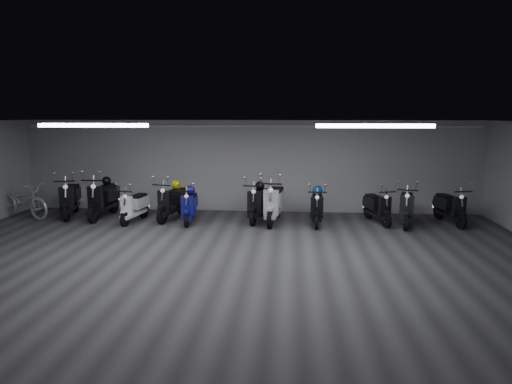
# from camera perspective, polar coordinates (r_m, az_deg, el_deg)

# --- Properties ---
(floor) EXTENTS (14.00, 10.00, 0.01)m
(floor) POSITION_cam_1_polar(r_m,az_deg,el_deg) (8.95, -4.03, -9.45)
(floor) COLOR #363638
(floor) RESTS_ON ground
(ceiling) EXTENTS (14.00, 10.00, 0.01)m
(ceiling) POSITION_cam_1_polar(r_m,az_deg,el_deg) (8.44, -4.27, 8.84)
(ceiling) COLOR gray
(ceiling) RESTS_ON ground
(back_wall) EXTENTS (14.00, 0.01, 2.80)m
(back_wall) POSITION_cam_1_polar(r_m,az_deg,el_deg) (13.50, -1.00, 3.35)
(back_wall) COLOR #A1A1A4
(back_wall) RESTS_ON ground
(front_wall) EXTENTS (14.00, 0.01, 2.80)m
(front_wall) POSITION_cam_1_polar(r_m,az_deg,el_deg) (3.90, -15.42, -14.25)
(front_wall) COLOR #A1A1A4
(front_wall) RESTS_ON ground
(fluor_strip_left) EXTENTS (2.40, 0.18, 0.08)m
(fluor_strip_left) POSITION_cam_1_polar(r_m,az_deg,el_deg) (10.27, -20.34, 8.11)
(fluor_strip_left) COLOR white
(fluor_strip_left) RESTS_ON ceiling
(fluor_strip_right) EXTENTS (2.40, 0.18, 0.08)m
(fluor_strip_right) POSITION_cam_1_polar(r_m,az_deg,el_deg) (9.50, 15.09, 8.27)
(fluor_strip_right) COLOR white
(fluor_strip_right) RESTS_ON ceiling
(conduit) EXTENTS (13.60, 0.05, 0.05)m
(conduit) POSITION_cam_1_polar(r_m,az_deg,el_deg) (13.32, -1.05, 8.52)
(conduit) COLOR white
(conduit) RESTS_ON back_wall
(scooter_0) EXTENTS (1.15, 2.02, 1.42)m
(scooter_0) POSITION_cam_1_polar(r_m,az_deg,el_deg) (13.93, -22.95, -0.10)
(scooter_0) COLOR black
(scooter_0) RESTS_ON floor
(scooter_1) EXTENTS (0.70, 2.01, 1.49)m
(scooter_1) POSITION_cam_1_polar(r_m,az_deg,el_deg) (13.43, -19.21, -0.09)
(scooter_1) COLOR black
(scooter_1) RESTS_ON floor
(scooter_2) EXTENTS (0.77, 1.66, 1.19)m
(scooter_2) POSITION_cam_1_polar(r_m,az_deg,el_deg) (12.66, -15.52, -1.16)
(scooter_2) COLOR white
(scooter_2) RESTS_ON floor
(scooter_3) EXTENTS (1.02, 1.90, 1.35)m
(scooter_3) POSITION_cam_1_polar(r_m,az_deg,el_deg) (12.73, -10.78, -0.55)
(scooter_3) COLOR black
(scooter_3) RESTS_ON floor
(scooter_4) EXTENTS (0.66, 1.66, 1.21)m
(scooter_4) POSITION_cam_1_polar(r_m,az_deg,el_deg) (12.30, -8.63, -1.18)
(scooter_4) COLOR navy
(scooter_4) RESTS_ON floor
(scooter_5) EXTENTS (0.88, 1.89, 1.35)m
(scooter_5) POSITION_cam_1_polar(r_m,az_deg,el_deg) (12.34, 0.26, -0.69)
(scooter_5) COLOR black
(scooter_5) RESTS_ON floor
(scooter_6) EXTENTS (0.90, 2.05, 1.48)m
(scooter_6) POSITION_cam_1_polar(r_m,az_deg,el_deg) (12.13, 2.36, -0.58)
(scooter_6) COLOR silver
(scooter_6) RESTS_ON floor
(scooter_7) EXTENTS (0.66, 1.68, 1.22)m
(scooter_7) POSITION_cam_1_polar(r_m,az_deg,el_deg) (12.07, 7.93, -1.35)
(scooter_7) COLOR black
(scooter_7) RESTS_ON floor
(scooter_8) EXTENTS (0.96, 1.69, 1.20)m
(scooter_8) POSITION_cam_1_polar(r_m,az_deg,el_deg) (12.55, 15.50, -1.25)
(scooter_8) COLOR black
(scooter_8) RESTS_ON floor
(scooter_9) EXTENTS (1.01, 1.86, 1.32)m
(scooter_9) POSITION_cam_1_polar(r_m,az_deg,el_deg) (12.52, 18.95, -1.17)
(scooter_9) COLOR black
(scooter_9) RESTS_ON floor
(bicycle) EXTENTS (2.07, 1.34, 1.26)m
(bicycle) POSITION_cam_1_polar(r_m,az_deg,el_deg) (14.35, -27.96, -0.54)
(bicycle) COLOR silver
(bicycle) RESTS_ON floor
(scooter_10) EXTENTS (0.87, 1.74, 1.24)m
(scooter_10) POSITION_cam_1_polar(r_m,az_deg,el_deg) (13.10, 23.91, -1.19)
(scooter_10) COLOR black
(scooter_10) RESTS_ON floor
(helmet_0) EXTENTS (0.26, 0.26, 0.26)m
(helmet_0) POSITION_cam_1_polar(r_m,az_deg,el_deg) (12.53, 0.52, 0.83)
(helmet_0) COLOR black
(helmet_0) RESTS_ON scooter_5
(helmet_1) EXTENTS (0.29, 0.29, 0.29)m
(helmet_1) POSITION_cam_1_polar(r_m,az_deg,el_deg) (12.89, -10.28, 0.97)
(helmet_1) COLOR #BABD0B
(helmet_1) RESTS_ON scooter_3
(helmet_2) EXTENTS (0.26, 0.26, 0.26)m
(helmet_2) POSITION_cam_1_polar(r_m,az_deg,el_deg) (12.47, -8.51, 0.27)
(helmet_2) COLOR #150D91
(helmet_2) RESTS_ON scooter_4
(helmet_3) EXTENTS (0.26, 0.26, 0.26)m
(helmet_3) POSITION_cam_1_polar(r_m,az_deg,el_deg) (13.63, -18.80, 1.39)
(helmet_3) COLOR black
(helmet_3) RESTS_ON scooter_1
(helmet_4) EXTENTS (0.28, 0.28, 0.28)m
(helmet_4) POSITION_cam_1_polar(r_m,az_deg,el_deg) (12.24, 7.97, 0.18)
(helmet_4) COLOR navy
(helmet_4) RESTS_ON scooter_7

